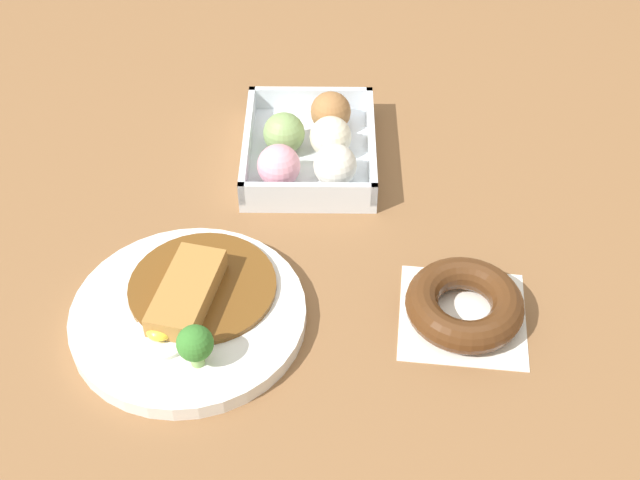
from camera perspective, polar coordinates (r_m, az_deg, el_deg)
ground_plane at (r=0.99m, az=-4.10°, el=-0.12°), size 1.60×1.60×0.00m
curry_plate at (r=0.90m, az=-8.70°, el=-4.75°), size 0.25×0.25×0.07m
donut_box at (r=1.07m, az=-0.61°, el=6.27°), size 0.20×0.16×0.06m
chocolate_ring_donut at (r=0.91m, az=9.61°, el=-4.30°), size 0.15×0.15×0.04m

